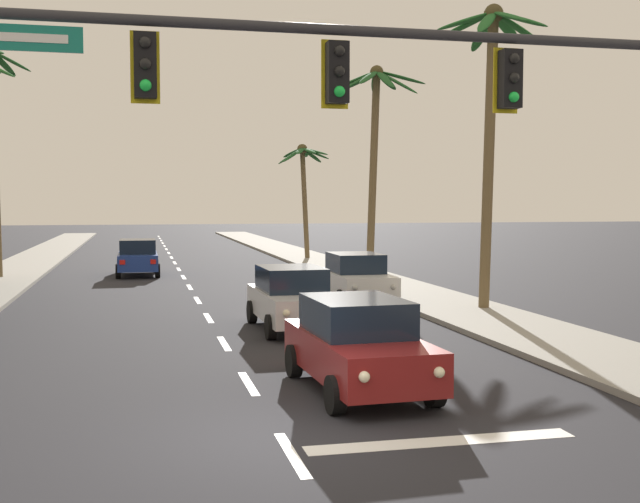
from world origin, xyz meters
TOP-DOWN VIEW (x-y plane):
  - ground_plane at (0.00, 0.00)m, footprint 220.00×220.00m
  - sidewalk_right at (7.80, 20.00)m, footprint 3.20×110.00m
  - lane_markings at (0.46, 19.90)m, footprint 4.28×88.55m
  - traffic_signal_mast at (2.74, 0.68)m, footprint 11.48×0.41m
  - sedan_lead_at_stop_bar at (1.87, 2.65)m, footprint 2.09×4.51m
  - sedan_third_in_queue at (2.02, 9.72)m, footprint 2.03×4.48m
  - sedan_oncoming_far at (-2.01, 26.69)m, footprint 1.95×4.45m
  - sedan_parked_nearest_kerb at (5.19, 14.72)m, footprint 1.99×4.47m
  - palm_right_second at (8.65, 11.72)m, footprint 3.42×3.42m
  - palm_right_third at (8.36, 23.06)m, footprint 4.27×4.17m
  - palm_right_farthest at (7.48, 34.33)m, footprint 3.05×3.26m

SIDE VIEW (x-z plane):
  - ground_plane at x=0.00m, z-range 0.00..0.00m
  - lane_markings at x=0.46m, z-range 0.00..0.01m
  - sidewalk_right at x=7.80m, z-range 0.00..0.14m
  - sedan_lead_at_stop_bar at x=1.87m, z-range 0.01..1.69m
  - sedan_third_in_queue at x=2.02m, z-range 0.01..1.69m
  - sedan_oncoming_far at x=-2.01m, z-range 0.01..1.69m
  - sedan_parked_nearest_kerb at x=5.19m, z-range 0.01..1.69m
  - traffic_signal_mast at x=2.74m, z-range 1.46..8.40m
  - palm_right_farthest at x=7.48m, z-range 1.89..8.68m
  - palm_right_second at x=8.65m, z-range 2.07..11.53m
  - palm_right_third at x=8.36m, z-range 2.27..11.74m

